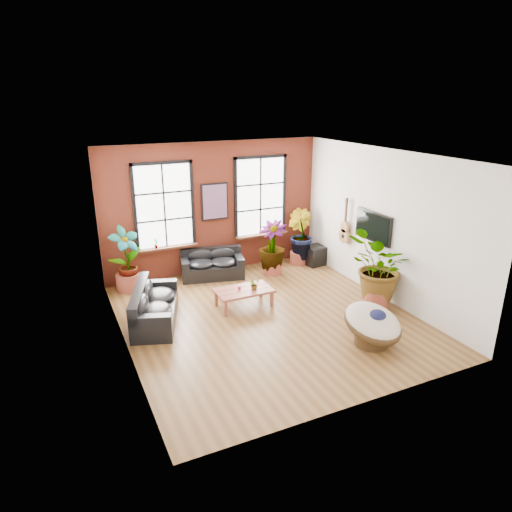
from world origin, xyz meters
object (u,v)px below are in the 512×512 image
(sofa_back, at_px, (212,265))
(coffee_table, at_px, (244,291))
(papasan_chair, at_px, (373,324))
(sofa_left, at_px, (153,307))

(sofa_back, xyz_separation_m, coffee_table, (0.04, -2.04, 0.03))
(sofa_back, relative_size, papasan_chair, 1.19)
(sofa_back, relative_size, sofa_left, 0.83)
(sofa_left, xyz_separation_m, coffee_table, (2.07, -0.11, 0.01))
(coffee_table, distance_m, papasan_chair, 3.06)
(sofa_left, bearing_deg, coffee_table, -74.12)
(sofa_back, bearing_deg, papasan_chair, -57.70)
(papasan_chair, bearing_deg, sofa_back, 86.89)
(papasan_chair, bearing_deg, sofa_left, 120.89)
(sofa_left, xyz_separation_m, papasan_chair, (3.64, -2.74, 0.09))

